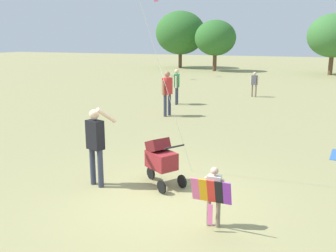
{
  "coord_description": "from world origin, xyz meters",
  "views": [
    {
      "loc": [
        2.77,
        -6.27,
        3.08
      ],
      "look_at": [
        -0.11,
        0.75,
        1.3
      ],
      "focal_mm": 40.31,
      "sensor_mm": 36.0,
      "label": 1
    }
  ],
  "objects_px": {
    "person_red_shirt": "(167,90)",
    "stroller": "(161,158)",
    "person_adult_flyer": "(96,140)",
    "person_sitting_far": "(177,84)",
    "child_with_butterfly_kite": "(213,192)",
    "person_couple_left": "(254,82)"
  },
  "relations": [
    {
      "from": "person_red_shirt",
      "to": "stroller",
      "type": "bearing_deg",
      "value": -68.7
    },
    {
      "from": "person_couple_left",
      "to": "child_with_butterfly_kite",
      "type": "bearing_deg",
      "value": -82.84
    },
    {
      "from": "person_sitting_far",
      "to": "person_couple_left",
      "type": "height_order",
      "value": "person_sitting_far"
    },
    {
      "from": "stroller",
      "to": "person_red_shirt",
      "type": "bearing_deg",
      "value": 111.3
    },
    {
      "from": "person_sitting_far",
      "to": "person_couple_left",
      "type": "bearing_deg",
      "value": 51.12
    },
    {
      "from": "person_adult_flyer",
      "to": "person_couple_left",
      "type": "xyz_separation_m",
      "value": [
        0.94,
        13.74,
        -0.22
      ]
    },
    {
      "from": "stroller",
      "to": "person_sitting_far",
      "type": "height_order",
      "value": "person_sitting_far"
    },
    {
      "from": "person_red_shirt",
      "to": "person_couple_left",
      "type": "xyz_separation_m",
      "value": [
        2.35,
        6.39,
        -0.27
      ]
    },
    {
      "from": "person_adult_flyer",
      "to": "person_sitting_far",
      "type": "xyz_separation_m",
      "value": [
        -2.04,
        10.04,
        -0.02
      ]
    },
    {
      "from": "child_with_butterfly_kite",
      "to": "person_adult_flyer",
      "type": "relative_size",
      "value": 0.6
    },
    {
      "from": "person_adult_flyer",
      "to": "person_couple_left",
      "type": "height_order",
      "value": "person_adult_flyer"
    },
    {
      "from": "person_red_shirt",
      "to": "child_with_butterfly_kite",
      "type": "bearing_deg",
      "value": -62.91
    },
    {
      "from": "child_with_butterfly_kite",
      "to": "person_red_shirt",
      "type": "bearing_deg",
      "value": 117.09
    },
    {
      "from": "child_with_butterfly_kite",
      "to": "stroller",
      "type": "distance_m",
      "value": 2.07
    },
    {
      "from": "child_with_butterfly_kite",
      "to": "person_sitting_far",
      "type": "relative_size",
      "value": 0.63
    },
    {
      "from": "person_red_shirt",
      "to": "person_sitting_far",
      "type": "distance_m",
      "value": 2.77
    },
    {
      "from": "child_with_butterfly_kite",
      "to": "person_adult_flyer",
      "type": "height_order",
      "value": "person_adult_flyer"
    },
    {
      "from": "person_adult_flyer",
      "to": "person_red_shirt",
      "type": "distance_m",
      "value": 7.49
    },
    {
      "from": "stroller",
      "to": "person_couple_left",
      "type": "bearing_deg",
      "value": 91.28
    },
    {
      "from": "stroller",
      "to": "person_sitting_far",
      "type": "relative_size",
      "value": 0.65
    },
    {
      "from": "child_with_butterfly_kite",
      "to": "person_adult_flyer",
      "type": "distance_m",
      "value": 2.92
    },
    {
      "from": "person_adult_flyer",
      "to": "stroller",
      "type": "bearing_deg",
      "value": 24.29
    }
  ]
}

